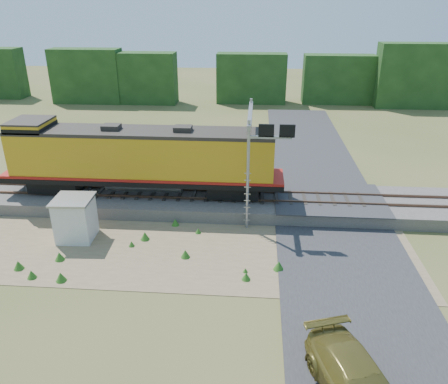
{
  "coord_description": "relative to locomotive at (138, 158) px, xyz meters",
  "views": [
    {
      "loc": [
        2.22,
        -19.96,
        12.57
      ],
      "look_at": [
        0.43,
        3.0,
        2.4
      ],
      "focal_mm": 35.0,
      "sensor_mm": 36.0,
      "label": 1
    }
  ],
  "objects": [
    {
      "name": "dirt_shoulder",
      "position": [
        3.34,
        -5.5,
        -3.25
      ],
      "size": [
        26.0,
        8.0,
        0.03
      ],
      "primitive_type": "cube",
      "color": "#8C7754",
      "rests_on": "ground"
    },
    {
      "name": "signal_gantry",
      "position": [
        7.44,
        -0.65,
        1.73
      ],
      "size": [
        2.62,
        6.2,
        6.62
      ],
      "color": "gray",
      "rests_on": "ground"
    },
    {
      "name": "ground",
      "position": [
        5.34,
        -6.0,
        -3.27
      ],
      "size": [
        140.0,
        140.0,
        0.0
      ],
      "primitive_type": "plane",
      "color": "#475123",
      "rests_on": "ground"
    },
    {
      "name": "road",
      "position": [
        12.34,
        -5.26,
        -3.18
      ],
      "size": [
        7.0,
        66.0,
        0.86
      ],
      "color": "#38383A",
      "rests_on": "ground"
    },
    {
      "name": "rails",
      "position": [
        5.34,
        0.0,
        -2.39
      ],
      "size": [
        70.0,
        1.54,
        0.16
      ],
      "color": "brown",
      "rests_on": "ballast"
    },
    {
      "name": "tree_line_north",
      "position": [
        5.34,
        32.0,
        -0.2
      ],
      "size": [
        130.0,
        3.0,
        6.5
      ],
      "color": "#193814",
      "rests_on": "ground"
    },
    {
      "name": "locomotive",
      "position": [
        0.0,
        0.0,
        0.0
      ],
      "size": [
        18.11,
        2.76,
        4.67
      ],
      "color": "black",
      "rests_on": "rails"
    },
    {
      "name": "ballast",
      "position": [
        5.34,
        0.0,
        -2.87
      ],
      "size": [
        70.0,
        5.0,
        0.8
      ],
      "primitive_type": "cube",
      "color": "slate",
      "rests_on": "ground"
    },
    {
      "name": "shed",
      "position": [
        -2.52,
        -4.77,
        -2.0
      ],
      "size": [
        2.21,
        2.21,
        2.5
      ],
      "rotation": [
        0.0,
        0.0,
        0.05
      ],
      "color": "silver",
      "rests_on": "ground"
    },
    {
      "name": "weed_clumps",
      "position": [
        1.84,
        -5.9,
        -3.27
      ],
      "size": [
        15.0,
        6.2,
        0.56
      ],
      "primitive_type": null,
      "color": "#2D661D",
      "rests_on": "ground"
    }
  ]
}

